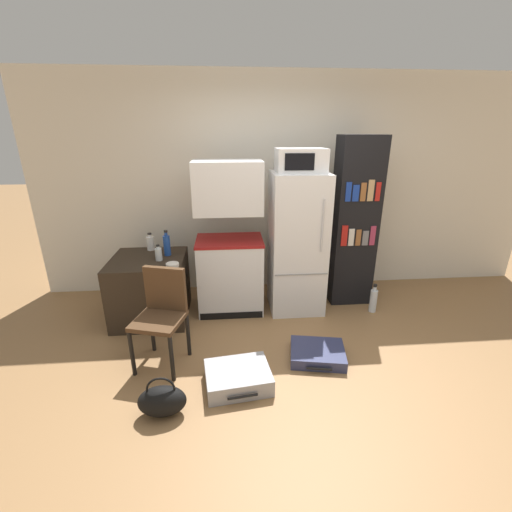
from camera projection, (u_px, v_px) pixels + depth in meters
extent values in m
plane|color=olive|center=(307.00, 380.00, 2.93)|extent=(24.00, 24.00, 0.00)
cube|color=silver|center=(293.00, 186.00, 4.36)|extent=(6.40, 0.10, 2.68)
cube|color=#2D2319|center=(151.00, 288.00, 3.82)|extent=(0.79, 0.77, 0.71)
cube|color=white|center=(230.00, 276.00, 3.99)|extent=(0.73, 0.53, 0.83)
cube|color=maroon|center=(229.00, 241.00, 3.84)|extent=(0.75, 0.54, 0.03)
cube|color=white|center=(228.00, 187.00, 3.63)|extent=(0.73, 0.45, 0.55)
cube|color=black|center=(232.00, 316.00, 3.87)|extent=(0.70, 0.01, 0.08)
cube|color=white|center=(297.00, 244.00, 3.89)|extent=(0.61, 0.58, 1.59)
cube|color=gray|center=(301.00, 274.00, 3.71)|extent=(0.58, 0.01, 0.01)
cylinder|color=silver|center=(323.00, 226.00, 3.53)|extent=(0.02, 0.02, 0.56)
cube|color=silver|center=(301.00, 160.00, 3.58)|extent=(0.52, 0.35, 0.24)
cube|color=black|center=(300.00, 162.00, 3.41)|extent=(0.30, 0.01, 0.17)
cube|color=black|center=(354.00, 223.00, 4.01)|extent=(0.49, 0.32, 1.97)
cube|color=red|center=(344.00, 236.00, 3.87)|extent=(0.07, 0.01, 0.24)
cube|color=silver|center=(351.00, 237.00, 3.89)|extent=(0.06, 0.01, 0.20)
cube|color=brown|center=(358.00, 238.00, 3.89)|extent=(0.06, 0.01, 0.19)
cube|color=slate|center=(365.00, 238.00, 3.90)|extent=(0.07, 0.01, 0.17)
cube|color=#A33351|center=(373.00, 236.00, 3.90)|extent=(0.06, 0.01, 0.23)
cube|color=#193899|center=(348.00, 192.00, 3.70)|extent=(0.06, 0.01, 0.21)
cube|color=#193899|center=(356.00, 193.00, 3.71)|extent=(0.07, 0.01, 0.18)
cube|color=brown|center=(363.00, 192.00, 3.71)|extent=(0.06, 0.01, 0.20)
cube|color=tan|center=(371.00, 191.00, 3.72)|extent=(0.07, 0.01, 0.23)
cube|color=red|center=(378.00, 192.00, 3.73)|extent=(0.05, 0.01, 0.20)
cylinder|color=#1E47A3|center=(167.00, 246.00, 3.76)|extent=(0.08, 0.08, 0.22)
cylinder|color=#1E47A3|center=(166.00, 234.00, 3.72)|extent=(0.03, 0.03, 0.04)
cylinder|color=black|center=(166.00, 231.00, 3.71)|extent=(0.04, 0.04, 0.02)
cylinder|color=silver|center=(159.00, 254.00, 3.63)|extent=(0.07, 0.07, 0.13)
cylinder|color=silver|center=(158.00, 247.00, 3.60)|extent=(0.03, 0.03, 0.02)
cylinder|color=black|center=(158.00, 246.00, 3.59)|extent=(0.04, 0.04, 0.01)
cylinder|color=white|center=(150.00, 243.00, 3.94)|extent=(0.09, 0.09, 0.16)
cylinder|color=white|center=(150.00, 236.00, 3.91)|extent=(0.04, 0.04, 0.03)
cylinder|color=black|center=(149.00, 234.00, 3.90)|extent=(0.04, 0.04, 0.02)
cylinder|color=silver|center=(172.00, 265.00, 3.48)|extent=(0.13, 0.13, 0.04)
cylinder|color=black|center=(132.00, 354.00, 2.92)|extent=(0.04, 0.04, 0.44)
cylinder|color=black|center=(172.00, 359.00, 2.86)|extent=(0.04, 0.04, 0.44)
cylinder|color=black|center=(152.00, 331.00, 3.26)|extent=(0.04, 0.04, 0.44)
cylinder|color=black|center=(188.00, 335.00, 3.19)|extent=(0.04, 0.04, 0.44)
cube|color=#4C331E|center=(159.00, 321.00, 2.97)|extent=(0.50, 0.50, 0.04)
cube|color=#4C331E|center=(165.00, 288.00, 3.06)|extent=(0.38, 0.15, 0.41)
cube|color=navy|center=(317.00, 353.00, 3.20)|extent=(0.56, 0.49, 0.10)
cylinder|color=black|center=(319.00, 369.00, 2.99)|extent=(0.22, 0.06, 0.02)
cube|color=#99999E|center=(238.00, 377.00, 2.85)|extent=(0.58, 0.48, 0.15)
cylinder|color=black|center=(243.00, 397.00, 2.64)|extent=(0.24, 0.05, 0.02)
ellipsoid|color=black|center=(162.00, 401.00, 2.54)|extent=(0.36, 0.20, 0.24)
torus|color=black|center=(161.00, 390.00, 2.50)|extent=(0.21, 0.02, 0.21)
cylinder|color=silver|center=(373.00, 301.00, 4.00)|extent=(0.08, 0.08, 0.27)
cylinder|color=silver|center=(375.00, 289.00, 3.94)|extent=(0.04, 0.04, 0.05)
cylinder|color=black|center=(375.00, 285.00, 3.93)|extent=(0.04, 0.04, 0.03)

